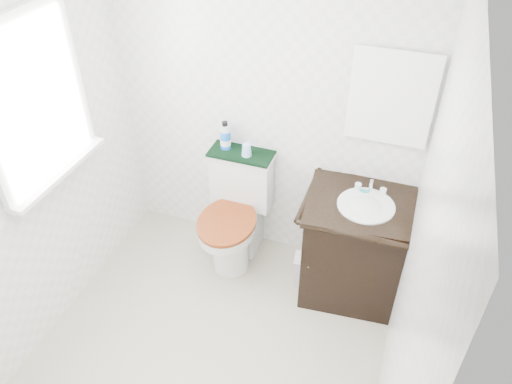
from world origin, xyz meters
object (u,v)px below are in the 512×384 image
Objects in this scene: vanity at (355,246)px; trash_bin at (306,271)px; toilet at (236,217)px; cup at (247,150)px; mouthwash_bottle at (225,136)px.

vanity is 3.44× the size of trash_bin.
vanity reaches higher than trash_bin.
toilet is at bearing 167.72° from trash_bin.
toilet is 0.95× the size of vanity.
cup is (0.05, 0.11, 0.56)m from toilet.
mouthwash_bottle is at bearing 130.52° from toilet.
mouthwash_bottle reaches higher than trash_bin.
cup reaches higher than vanity.
toilet reaches higher than trash_bin.
vanity is 1.20m from mouthwash_bottle.
vanity is 10.10× the size of cup.
toilet is at bearing -115.04° from cup.
toilet is at bearing 176.23° from vanity.
mouthwash_bottle is at bearing 166.76° from cup.
mouthwash_bottle is (-1.04, 0.21, 0.56)m from vanity.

